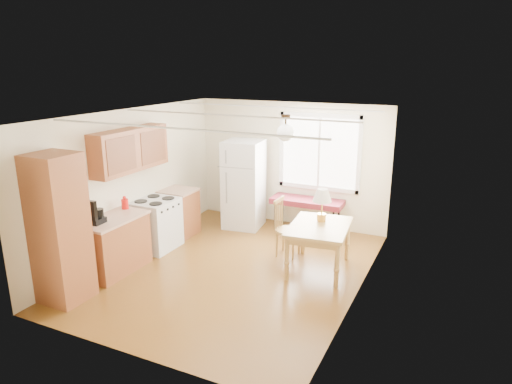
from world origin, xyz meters
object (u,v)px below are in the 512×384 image
Objects in this scene: dining_table at (319,232)px; chair at (283,223)px; refrigerator at (244,184)px; bench at (307,202)px.

dining_table is 1.30× the size of chair.
bench is (1.25, 0.29, -0.30)m from refrigerator.
refrigerator is at bearing 140.68° from dining_table.
bench is 1.43× the size of chair.
refrigerator is 1.36× the size of dining_table.
refrigerator reaches higher than chair.
chair reaches higher than dining_table.
chair is at bearing -45.43° from refrigerator.
dining_table is at bearing -23.01° from chair.
chair is at bearing -90.81° from bench.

